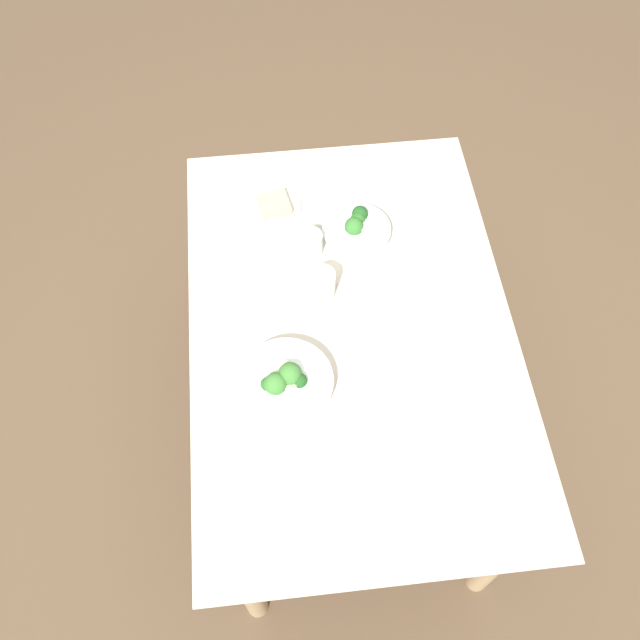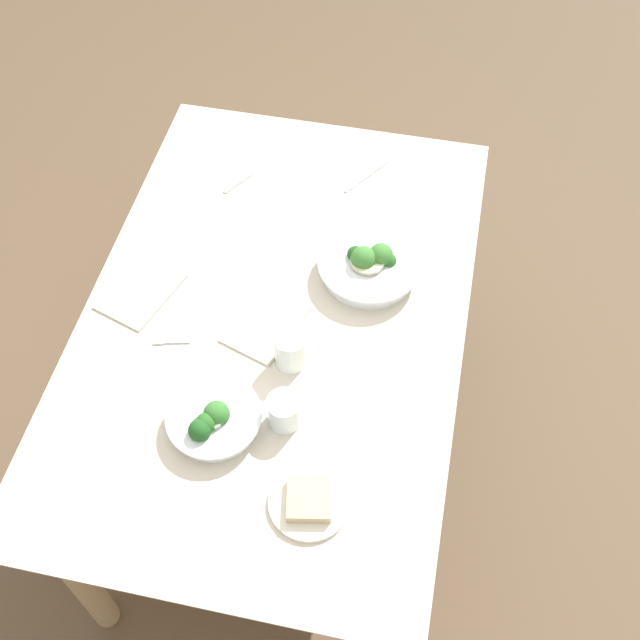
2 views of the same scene
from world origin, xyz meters
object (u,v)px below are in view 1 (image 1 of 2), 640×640
object	(u,v)px
water_glass_side	(310,244)
napkin_folded_lower	(469,314)
bread_side_plate	(275,206)
napkin_folded_upper	(354,316)
broccoli_bowl_near	(356,230)
water_glass_center	(323,284)
fork_by_near_bowl	(453,455)
table_knife_left	(324,509)
fork_by_far_bowl	(421,281)
broccoli_bowl_far	(285,383)

from	to	relation	value
water_glass_side	napkin_folded_lower	world-z (taller)	water_glass_side
bread_side_plate	napkin_folded_upper	xyz separation A→B (m)	(-0.45, -0.21, -0.01)
broccoli_bowl_near	water_glass_center	bearing A→B (deg)	147.72
water_glass_center	fork_by_near_bowl	size ratio (longest dim) A/B	1.05
broccoli_bowl_near	napkin_folded_lower	distance (m)	0.45
table_knife_left	napkin_folded_lower	distance (m)	0.75
bread_side_plate	water_glass_center	bearing A→B (deg)	-160.92
fork_by_far_bowl	napkin_folded_upper	bearing A→B (deg)	-168.59
broccoli_bowl_far	fork_by_far_bowl	distance (m)	0.56
broccoli_bowl_far	water_glass_center	xyz separation A→B (m)	(0.31, -0.14, 0.02)
napkin_folded_upper	table_knife_left	bearing A→B (deg)	164.59
napkin_folded_upper	water_glass_side	bearing A→B (deg)	23.09
water_glass_side	fork_by_near_bowl	xyz separation A→B (m)	(-0.73, -0.32, -0.04)
fork_by_far_bowl	water_glass_center	bearing A→B (deg)	168.29
water_glass_center	napkin_folded_upper	xyz separation A→B (m)	(-0.09, -0.09, -0.05)
bread_side_plate	fork_by_near_bowl	world-z (taller)	bread_side_plate
water_glass_center	napkin_folded_upper	world-z (taller)	water_glass_center
water_glass_side	broccoli_bowl_near	bearing A→B (deg)	-72.57
broccoli_bowl_far	table_knife_left	xyz separation A→B (m)	(-0.36, -0.07, -0.03)
bread_side_plate	table_knife_left	distance (m)	1.03
table_knife_left	napkin_folded_upper	xyz separation A→B (m)	(0.58, -0.16, 0.00)
broccoli_bowl_near	water_glass_center	distance (m)	0.25
broccoli_bowl_far	table_knife_left	world-z (taller)	broccoli_bowl_far
water_glass_center	fork_by_near_bowl	xyz separation A→B (m)	(-0.56, -0.29, -0.05)
bread_side_plate	fork_by_near_bowl	distance (m)	1.01
broccoli_bowl_near	water_glass_side	world-z (taller)	same
broccoli_bowl_far	broccoli_bowl_near	distance (m)	0.59
bread_side_plate	fork_by_far_bowl	world-z (taller)	bread_side_plate
water_glass_side	table_knife_left	bearing A→B (deg)	176.62
fork_by_far_bowl	bread_side_plate	bearing A→B (deg)	128.09
fork_by_far_bowl	napkin_folded_lower	world-z (taller)	napkin_folded_lower
broccoli_bowl_far	fork_by_near_bowl	size ratio (longest dim) A/B	2.85
fork_by_near_bowl	napkin_folded_upper	world-z (taller)	napkin_folded_upper
water_glass_center	napkin_folded_lower	world-z (taller)	water_glass_center
broccoli_bowl_near	water_glass_center	xyz separation A→B (m)	(-0.21, 0.13, 0.02)
fork_by_far_bowl	water_glass_side	bearing A→B (deg)	141.84
broccoli_bowl_near	bread_side_plate	bearing A→B (deg)	61.07
water_glass_center	water_glass_side	size ratio (longest dim) A/B	1.19
bread_side_plate	water_glass_center	size ratio (longest dim) A/B	1.80
bread_side_plate	table_knife_left	bearing A→B (deg)	-177.18
table_knife_left	fork_by_near_bowl	bearing A→B (deg)	139.79
fork_by_far_bowl	napkin_folded_upper	world-z (taller)	napkin_folded_upper
broccoli_bowl_far	napkin_folded_lower	xyz separation A→B (m)	(0.19, -0.58, -0.03)
broccoli_bowl_far	broccoli_bowl_near	world-z (taller)	broccoli_bowl_far
water_glass_center	fork_by_near_bowl	bearing A→B (deg)	-152.61
bread_side_plate	napkin_folded_upper	size ratio (longest dim) A/B	0.86
bread_side_plate	napkin_folded_lower	bearing A→B (deg)	-130.80
table_knife_left	water_glass_center	bearing A→B (deg)	-152.80
fork_by_near_bowl	napkin_folded_upper	distance (m)	0.51
napkin_folded_lower	fork_by_near_bowl	bearing A→B (deg)	161.93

